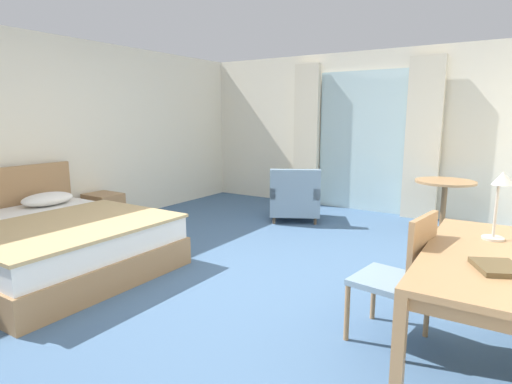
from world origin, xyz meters
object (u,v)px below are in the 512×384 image
object	(u,v)px
desk_chair	(402,273)
closed_book	(498,268)
bed	(47,242)
round_cafe_table	(444,194)
nightstand	(104,211)
armchair_by_window	(295,199)
desk_lamp	(501,189)
writing_desk	(481,267)

from	to	relation	value
desk_chair	closed_book	bearing A→B (deg)	-29.77
bed	round_cafe_table	world-z (taller)	bed
bed	closed_book	world-z (taller)	bed
nightstand	armchair_by_window	xyz separation A→B (m)	(2.00, 1.80, 0.08)
nightstand	bed	bearing A→B (deg)	-57.59
bed	desk_chair	bearing A→B (deg)	8.32
nightstand	desk_lamp	world-z (taller)	desk_lamp
desk_lamp	round_cafe_table	world-z (taller)	desk_lamp
bed	writing_desk	world-z (taller)	bed
nightstand	writing_desk	bearing A→B (deg)	-10.61
bed	armchair_by_window	size ratio (longest dim) A/B	2.25
desk_chair	desk_lamp	bearing A→B (deg)	30.95
bed	writing_desk	bearing A→B (deg)	6.66
desk_chair	armchair_by_window	distance (m)	3.41
closed_book	round_cafe_table	size ratio (longest dim) A/B	0.33
desk_chair	desk_lamp	size ratio (longest dim) A/B	2.02
writing_desk	round_cafe_table	bearing A→B (deg)	102.14
bed	armchair_by_window	distance (m)	3.33
desk_chair	desk_lamp	distance (m)	0.82
desk_chair	writing_desk	bearing A→B (deg)	-5.66
nightstand	closed_book	size ratio (longest dim) A/B	1.95
desk_chair	closed_book	distance (m)	0.68
bed	writing_desk	size ratio (longest dim) A/B	1.34
nightstand	desk_lamp	xyz separation A→B (m)	(4.68, -0.52, 0.83)
bed	round_cafe_table	xyz separation A→B (m)	(3.12, 3.61, 0.24)
writing_desk	closed_book	world-z (taller)	closed_book
nightstand	desk_lamp	distance (m)	4.78
armchair_by_window	desk_chair	bearing A→B (deg)	-50.40
bed	desk_lamp	distance (m)	4.01
writing_desk	armchair_by_window	bearing A→B (deg)	134.56
armchair_by_window	round_cafe_table	size ratio (longest dim) A/B	1.26
round_cafe_table	nightstand	bearing A→B (deg)	-149.79
round_cafe_table	bed	bearing A→B (deg)	-130.81
nightstand	writing_desk	distance (m)	4.73
desk_chair	round_cafe_table	xyz separation A→B (m)	(-0.22, 3.13, 0.02)
writing_desk	round_cafe_table	distance (m)	3.25
round_cafe_table	writing_desk	bearing A→B (deg)	-77.86
closed_book	round_cafe_table	distance (m)	3.53
armchair_by_window	round_cafe_table	xyz separation A→B (m)	(1.95, 0.50, 0.20)
desk_chair	armchair_by_window	size ratio (longest dim) A/B	0.96
nightstand	desk_chair	xyz separation A→B (m)	(4.18, -0.82, 0.26)
desk_lamp	closed_book	xyz separation A→B (m)	(0.04, -0.62, -0.32)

